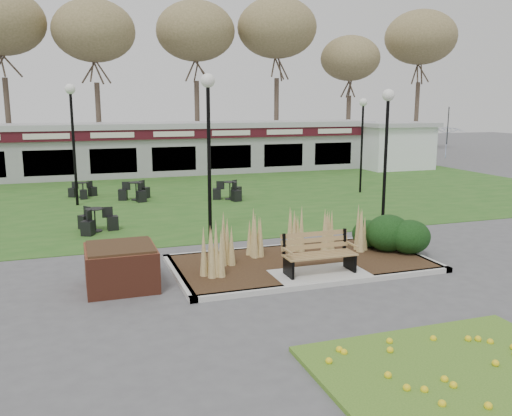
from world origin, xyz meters
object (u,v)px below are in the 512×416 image
object	(u,v)px
bistro_set_c	(136,194)
bistro_set_d	(230,193)
park_bench	(318,253)
food_pavilion	(169,148)
bistro_set_a	(83,192)
brick_planter	(121,266)
lamp_post_mid_right	(387,129)
service_hut	(394,145)
lamp_post_near_right	(208,120)
patio_umbrella	(447,142)
lamp_post_far_right	(363,124)
lamp_post_mid_left	(72,118)
bistro_set_b	(95,224)

from	to	relation	value
bistro_set_c	bistro_set_d	distance (m)	3.89
park_bench	bistro_set_c	distance (m)	11.95
food_pavilion	bistro_set_a	bearing A→B (deg)	-126.21
brick_planter	lamp_post_mid_right	distance (m)	9.14
service_hut	bistro_set_a	bearing A→B (deg)	-165.55
lamp_post_near_right	patio_umbrella	xyz separation A→B (m)	(17.54, 11.89, -1.82)
patio_umbrella	lamp_post_far_right	bearing A→B (deg)	-147.69
food_pavilion	lamp_post_mid_left	xyz separation A→B (m)	(-5.17, -8.52, 1.96)
park_bench	lamp_post_far_right	size ratio (longest dim) A/B	0.41
brick_planter	bistro_set_a	size ratio (longest dim) A/B	1.24
lamp_post_near_right	lamp_post_mid_left	world-z (taller)	lamp_post_near_right
bistro_set_d	patio_umbrella	world-z (taller)	patio_umbrella
food_pavilion	service_hut	size ratio (longest dim) A/B	5.59
service_hut	lamp_post_mid_right	xyz separation A→B (m)	(-9.62, -14.28, 1.77)
bistro_set_b	brick_planter	bearing A→B (deg)	-86.88
lamp_post_near_right	bistro_set_d	bearing A→B (deg)	69.00
park_bench	food_pavilion	world-z (taller)	food_pavilion
bistro_set_b	bistro_set_d	bearing A→B (deg)	36.62
bistro_set_d	lamp_post_mid_right	bearing A→B (deg)	-67.19
bistro_set_a	bistro_set_b	xyz separation A→B (m)	(0.21, -6.65, 0.03)
food_pavilion	lamp_post_mid_right	world-z (taller)	lamp_post_mid_right
bistro_set_c	lamp_post_mid_left	bearing A→B (deg)	-170.02
bistro_set_a	service_hut	bearing A→B (deg)	14.45
lamp_post_near_right	bistro_set_c	size ratio (longest dim) A/B	3.52
lamp_post_near_right	bistro_set_d	distance (m)	7.56
lamp_post_near_right	bistro_set_c	world-z (taller)	lamp_post_near_right
park_bench	lamp_post_near_right	distance (m)	5.30
lamp_post_mid_right	bistro_set_b	world-z (taller)	lamp_post_mid_right
food_pavilion	lamp_post_mid_left	distance (m)	10.16
service_hut	lamp_post_near_right	bearing A→B (deg)	-137.87
park_bench	service_hut	distance (m)	22.32
bistro_set_b	patio_umbrella	world-z (taller)	patio_umbrella
lamp_post_mid_left	lamp_post_mid_right	bearing A→B (deg)	-40.46
park_bench	patio_umbrella	size ratio (longest dim) A/B	0.64
food_pavilion	service_hut	distance (m)	13.64
brick_planter	food_pavilion	world-z (taller)	food_pavilion
lamp_post_mid_right	bistro_set_a	xyz separation A→B (m)	(-8.79, 9.53, -2.98)
brick_planter	lamp_post_mid_left	size ratio (longest dim) A/B	0.32
lamp_post_mid_left	patio_umbrella	world-z (taller)	lamp_post_mid_left
bistro_set_a	bistro_set_d	world-z (taller)	bistro_set_d
food_pavilion	bistro_set_a	distance (m)	8.41
bistro_set_a	bistro_set_b	size ratio (longest dim) A/B	0.88
bistro_set_c	patio_umbrella	size ratio (longest dim) A/B	0.52
bistro_set_b	bistro_set_d	distance (m)	7.00
brick_planter	bistro_set_d	distance (m)	11.13
food_pavilion	service_hut	bearing A→B (deg)	-8.27
service_hut	lamp_post_mid_left	distance (m)	19.89
park_bench	lamp_post_mid_right	distance (m)	5.83
brick_planter	food_pavilion	size ratio (longest dim) A/B	0.06
brick_planter	bistro_set_d	size ratio (longest dim) A/B	1.10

